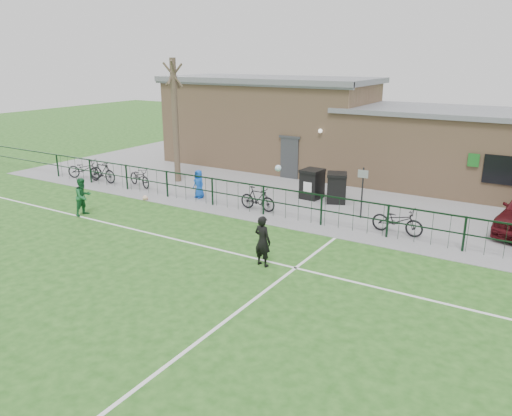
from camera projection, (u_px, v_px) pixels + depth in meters
The scene contains 20 objects.
ground at pixel (153, 306), 12.63m from camera, with size 90.00×90.00×0.00m, color #215218.
paving_strip at pixel (350, 189), 23.63m from camera, with size 34.00×13.00×0.02m, color gray.
pitch_line_touch at pixel (294, 222), 18.99m from camera, with size 28.00×0.10×0.01m, color white.
pitch_line_mid at pixel (240, 255), 15.89m from camera, with size 28.00×0.10×0.01m, color white.
pitch_line_perp at pixel (217, 327), 11.63m from camera, with size 0.10×16.00×0.01m, color white.
perimeter_fence at pixel (297, 206), 18.98m from camera, with size 28.00×0.10×1.20m, color black.
bare_tree at pixel (175, 122), 24.31m from camera, with size 0.30×0.30×6.00m, color #4B3B2D.
wheelie_bin_left at pixel (312, 185), 21.99m from camera, with size 0.80×0.91×1.22m, color black.
wheelie_bin_right at pixel (337, 189), 21.38m from camera, with size 0.79×0.90×1.20m, color black.
sign_post at pixel (362, 193), 19.17m from camera, with size 0.06×0.06×2.00m, color black.
bicycle_a at pixel (85, 169), 25.60m from camera, with size 0.66×1.88×0.99m, color black.
bicycle_b at pixel (102, 172), 24.78m from camera, with size 0.51×1.81×1.09m, color black.
bicycle_c at pixel (140, 177), 24.01m from camera, with size 0.62×1.78×0.93m, color black.
bicycle_d at pixel (258, 199), 20.28m from camera, with size 0.46×1.62×0.97m, color black.
bicycle_e at pixel (397, 221), 17.59m from camera, with size 0.65×1.85×0.97m, color black.
spectator_child at pixel (199, 184), 22.04m from camera, with size 0.62×0.40×1.26m, color blue.
goalkeeper_kick at pixel (263, 239), 14.93m from camera, with size 1.34×2.89×2.53m.
outfield_player at pixel (83, 197), 19.67m from camera, with size 0.73×0.57×1.51m, color #1C6332.
ball_ground at pixel (145, 198), 21.83m from camera, with size 0.23×0.23×0.23m, color white.
clubhouse at pixel (357, 133), 25.87m from camera, with size 24.25×5.40×4.96m.
Camera 1 is at (8.17, -8.31, 6.07)m, focal length 35.00 mm.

